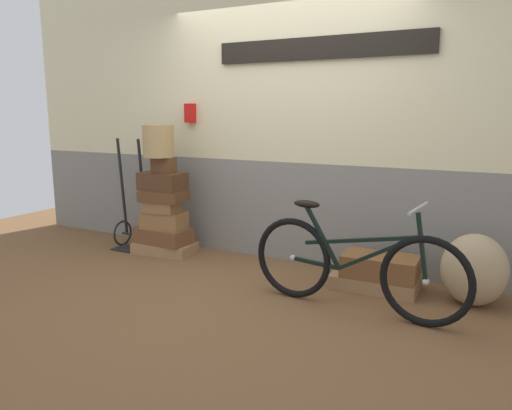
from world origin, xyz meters
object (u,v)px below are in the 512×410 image
suitcase_2 (164,220)px  suitcase_4 (164,196)px  suitcase_6 (164,165)px  burlap_sack (474,270)px  suitcase_0 (165,248)px  suitcase_3 (162,207)px  suitcase_1 (164,235)px  suitcase_7 (375,281)px  bicycle (354,266)px  wicker_basket (158,141)px  suitcase_5 (162,181)px  luggage_trolley (133,223)px  suitcase_8 (380,266)px

suitcase_2 → suitcase_4: size_ratio=0.97×
suitcase_2 → suitcase_6: size_ratio=1.90×
suitcase_6 → burlap_sack: 3.06m
suitcase_0 → suitcase_3: (0.02, -0.05, 0.46)m
suitcase_1 → suitcase_7: suitcase_1 is taller
suitcase_3 → bicycle: size_ratio=0.20×
suitcase_4 → suitcase_3: bearing=-119.8°
wicker_basket → suitcase_5: bearing=38.0°
suitcase_5 → luggage_trolley: size_ratio=0.39×
luggage_trolley → suitcase_4: bearing=-5.0°
suitcase_4 → suitcase_6: (0.00, 0.02, 0.32)m
suitcase_0 → luggage_trolley: size_ratio=0.52×
suitcase_1 → suitcase_5: (0.02, -0.01, 0.58)m
suitcase_2 → suitcase_8: suitcase_2 is taller
suitcase_5 → luggage_trolley: bearing=178.3°
suitcase_0 → luggage_trolley: 0.50m
suitcase_1 → wicker_basket: 1.00m
suitcase_5 → bicycle: suitcase_5 is taller
suitcase_2 → suitcase_8: bearing=-6.2°
suitcase_3 → burlap_sack: 3.01m
suitcase_6 → wicker_basket: size_ratio=0.71×
suitcase_6 → bicycle: 2.34m
suitcase_7 → suitcase_8: 0.16m
wicker_basket → burlap_sack: wicker_basket is taller
luggage_trolley → suitcase_8: bearing=-1.0°
suitcase_2 → suitcase_3: bearing=-91.7°
suitcase_4 → suitcase_0: bearing=132.5°
suitcase_8 → suitcase_0: bearing=177.8°
suitcase_4 → suitcase_5: size_ratio=0.98×
suitcase_1 → suitcase_5: size_ratio=1.24×
suitcase_0 → suitcase_1: suitcase_1 is taller
suitcase_8 → suitcase_5: bearing=178.0°
suitcase_8 → suitcase_7: bearing=143.4°
suitcase_2 → suitcase_7: bearing=-5.4°
wicker_basket → luggage_trolley: size_ratio=0.27×
suitcase_0 → suitcase_5: 0.72m
burlap_sack → bicycle: size_ratio=0.33×
suitcase_8 → burlap_sack: 0.72m
suitcase_7 → burlap_sack: size_ratio=1.26×
suitcase_3 → suitcase_1: bearing=113.7°
suitcase_1 → suitcase_7: bearing=2.4°
suitcase_6 → luggage_trolley: size_ratio=0.19×
suitcase_5 → suitcase_3: bearing=-72.9°
suitcase_0 → burlap_sack: burlap_sack is taller
suitcase_5 → suitcase_6: suitcase_6 is taller
wicker_basket → burlap_sack: (3.04, 0.01, -0.91)m
suitcase_1 → suitcase_7: 2.27m
suitcase_0 → suitcase_7: suitcase_7 is taller
suitcase_0 → suitcase_2: bearing=-49.3°
suitcase_0 → wicker_basket: (-0.01, -0.03, 1.14)m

